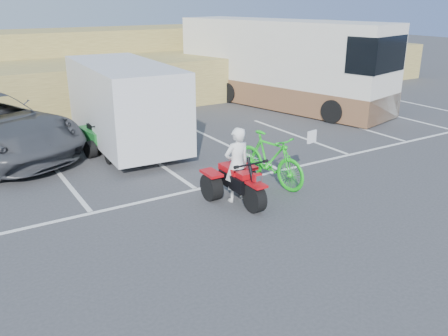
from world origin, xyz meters
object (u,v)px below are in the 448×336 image
red_trike_atv (240,202)px  rv_motorhome (281,70)px  quad_atv_blue (33,168)px  green_dirt_bike (270,159)px  quad_atv_green (98,151)px  rider (237,165)px  cargo_trailer (125,103)px

red_trike_atv → rv_motorhome: (7.57, 8.23, 1.59)m
red_trike_atv → quad_atv_blue: size_ratio=1.13×
green_dirt_bike → quad_atv_green: green_dirt_bike is taller
red_trike_atv → quad_atv_green: size_ratio=1.16×
green_dirt_bike → quad_atv_blue: green_dirt_bike is taller
rider → quad_atv_green: bearing=-73.2°
rider → quad_atv_green: 5.91m
quad_atv_blue → red_trike_atv: bearing=-68.0°
green_dirt_bike → rv_motorhome: (6.26, 7.64, 0.90)m
rider → green_dirt_bike: (1.30, 0.44, -0.22)m
green_dirt_bike → cargo_trailer: size_ratio=0.39×
green_dirt_bike → quad_atv_green: 5.98m
cargo_trailer → rv_motorhome: bearing=19.8°
cargo_trailer → quad_atv_blue: cargo_trailer is taller
cargo_trailer → quad_atv_blue: 3.46m
red_trike_atv → rider: bearing=90.0°
cargo_trailer → quad_atv_green: size_ratio=3.87×
red_trike_atv → rider: 0.92m
green_dirt_bike → rider: bearing=-171.4°
rider → quad_atv_blue: (-3.73, 4.98, -0.90)m
green_dirt_bike → cargo_trailer: (-1.95, 5.14, 0.77)m
red_trike_atv → rider: rider is taller
green_dirt_bike → rv_motorhome: 9.92m
red_trike_atv → rv_motorhome: size_ratio=0.17×
rider → quad_atv_blue: size_ratio=1.17×
rider → rv_motorhome: size_ratio=0.17×
green_dirt_bike → rv_motorhome: bearing=40.6°
quad_atv_green → quad_atv_blue: bearing=-171.7°
cargo_trailer → rv_motorhome: (8.21, 2.50, 0.13)m
red_trike_atv → green_dirt_bike: bearing=24.8°
rider → cargo_trailer: bearing=-83.0°
rv_motorhome → quad_atv_blue: bearing=-178.9°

